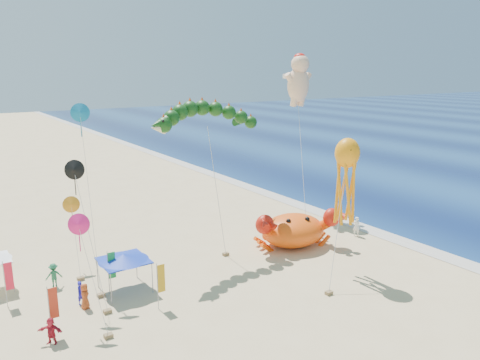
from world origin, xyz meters
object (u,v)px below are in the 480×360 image
canopy_blue (123,258)px  dragon_kite (206,120)px  crab_inflatable (294,229)px  cherub_kite (299,78)px  octopus_kite (346,175)px

canopy_blue → dragon_kite: bearing=20.8°
crab_inflatable → canopy_blue: size_ratio=2.27×
crab_inflatable → cherub_kite: 16.98m
cherub_kite → octopus_kite: size_ratio=1.63×
crab_inflatable → canopy_blue: 15.56m
dragon_kite → canopy_blue: (-8.66, -3.29, -8.80)m
octopus_kite → cherub_kite: bearing=62.1°
crab_inflatable → dragon_kite: bearing=154.0°
canopy_blue → crab_inflatable: bearing=-0.2°
cherub_kite → octopus_kite: bearing=-117.9°
cherub_kite → canopy_blue: bearing=-160.0°
octopus_kite → canopy_blue: 17.22m
crab_inflatable → canopy_blue: (-15.53, 0.05, 0.91)m
cherub_kite → dragon_kite: bearing=-160.5°
crab_inflatable → cherub_kite: (7.33, 8.36, 12.84)m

